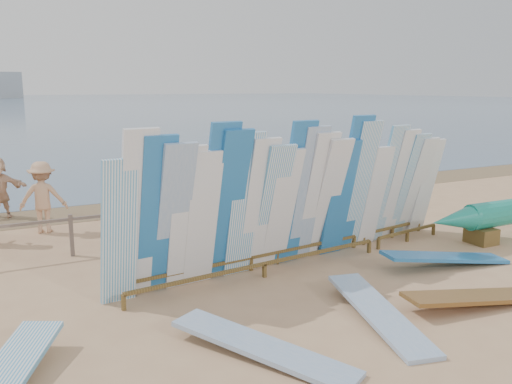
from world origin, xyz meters
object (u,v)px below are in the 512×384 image
beach_chair_left (171,220)px  beachgoer_8 (302,182)px  beachgoer_3 (43,197)px  beachgoer_extra_0 (350,179)px  flat_board_a (262,357)px  flat_board_b (379,321)px  beachgoer_7 (178,183)px  beachgoer_6 (221,196)px  stroller (245,208)px  main_surfboard_rack (258,206)px  flat_board_c (479,306)px  flat_board_d (445,266)px  beachgoer_9 (336,169)px  beachgoer_4 (142,204)px  vendor_table (283,239)px  beach_chair_right (163,221)px  beachgoer_5 (198,175)px  side_surfboard_rack (402,189)px

beach_chair_left → beachgoer_8: size_ratio=0.49×
beachgoer_3 → beach_chair_left: bearing=172.1°
beachgoer_extra_0 → flat_board_a: bearing=104.1°
flat_board_b → beachgoer_extra_0: (4.51, 6.73, 0.83)m
beachgoer_3 → beachgoer_7: bearing=-158.2°
beachgoer_6 → stroller: bearing=127.9°
main_surfboard_rack → beachgoer_extra_0: size_ratio=3.57×
flat_board_c → flat_board_a: bearing=97.2°
flat_board_d → beachgoer_9: beachgoer_9 is taller
flat_board_c → beachgoer_6: bearing=23.2°
beach_chair_left → beachgoer_4: 0.92m
beachgoer_4 → flat_board_d: bearing=-115.1°
main_surfboard_rack → flat_board_b: size_ratio=2.18×
beachgoer_8 → beachgoer_4: size_ratio=1.15×
flat_board_b → beachgoer_4: size_ratio=1.74×
main_surfboard_rack → vendor_table: bearing=28.4°
beachgoer_9 → flat_board_a: bearing=151.8°
flat_board_a → beach_chair_left: bearing=52.2°
beach_chair_right → beachgoer_5: beachgoer_5 is taller
vendor_table → stroller: bearing=65.4°
beach_chair_left → beachgoer_6: (1.26, -0.23, 0.54)m
beachgoer_4 → beachgoer_9: size_ratio=0.95×
flat_board_a → beachgoer_extra_0: (6.62, 6.91, 0.83)m
beach_chair_left → flat_board_d: bearing=-42.9°
side_surfboard_rack → flat_board_d: size_ratio=1.01×
beachgoer_8 → beachgoer_extra_0: (1.68, 0.02, -0.07)m
beach_chair_right → beachgoer_6: bearing=-17.7°
beach_chair_left → beachgoer_8: bearing=11.9°
beachgoer_5 → beachgoer_extra_0: bearing=10.9°
beachgoer_4 → beachgoer_9: (7.19, 2.19, 0.04)m
flat_board_b → beachgoer_6: bearing=101.1°
flat_board_d → beachgoer_7: (-3.18, 6.79, 0.86)m
flat_board_a → beach_chair_right: (0.79, 6.70, 0.27)m
flat_board_c → beachgoer_8: 7.15m
beachgoer_5 → stroller: bearing=-42.7°
stroller → flat_board_c: bearing=-57.1°
vendor_table → beach_chair_right: (-1.59, 3.15, -0.14)m
flat_board_c → beachgoer_7: (-2.17, 8.49, 0.86)m
flat_board_c → flat_board_d: flat_board_d is taller
main_surfboard_rack → beach_chair_right: size_ratio=6.42×
flat_board_d → flat_board_b: flat_board_d is taller
beach_chair_right → stroller: (2.10, -0.32, 0.17)m
stroller → beachgoer_8: size_ratio=0.61×
beachgoer_8 → beachgoer_5: bearing=165.1°
side_surfboard_rack → beach_chair_left: size_ratio=3.10×
stroller → flat_board_b: bearing=-73.5°
stroller → beachgoer_7: size_ratio=0.63×
flat_board_b → beachgoer_8: size_ratio=1.51×
beachgoer_3 → flat_board_a: bearing=119.0°
beach_chair_left → beachgoer_extra_0: size_ratio=0.53×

